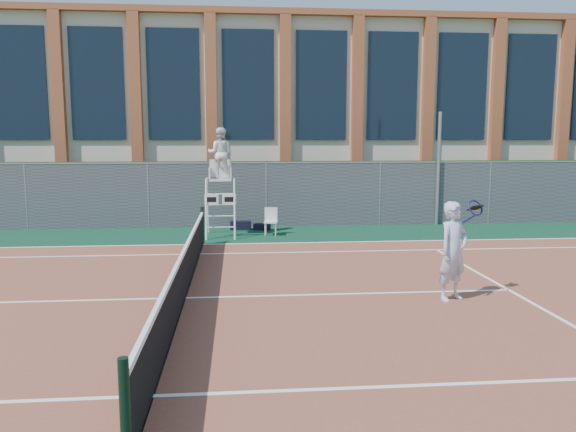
{
  "coord_description": "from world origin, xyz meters",
  "views": [
    {
      "loc": [
        1.04,
        -10.46,
        3.02
      ],
      "look_at": [
        2.24,
        3.0,
        1.16
      ],
      "focal_mm": 35.0,
      "sensor_mm": 36.0,
      "label": 1
    }
  ],
  "objects": [
    {
      "name": "ground",
      "position": [
        0.0,
        0.0,
        0.0
      ],
      "size": [
        120.0,
        120.0,
        0.0
      ],
      "primitive_type": "plane",
      "color": "#233814"
    },
    {
      "name": "apron",
      "position": [
        0.0,
        1.0,
        0.01
      ],
      "size": [
        36.0,
        20.0,
        0.01
      ],
      "primitive_type": "cube",
      "color": "#0B321C",
      "rests_on": "ground"
    },
    {
      "name": "tennis_court",
      "position": [
        0.0,
        0.0,
        0.02
      ],
      "size": [
        23.77,
        10.97,
        0.02
      ],
      "primitive_type": "cube",
      "color": "brown",
      "rests_on": "apron"
    },
    {
      "name": "tennis_net",
      "position": [
        0.0,
        0.0,
        0.54
      ],
      "size": [
        0.1,
        11.3,
        1.1
      ],
      "color": "black",
      "rests_on": "ground"
    },
    {
      "name": "fence",
      "position": [
        0.0,
        8.8,
        1.1
      ],
      "size": [
        40.0,
        0.06,
        2.2
      ],
      "primitive_type": null,
      "color": "#595E60",
      "rests_on": "ground"
    },
    {
      "name": "hedge",
      "position": [
        0.0,
        10.0,
        1.1
      ],
      "size": [
        40.0,
        1.4,
        2.2
      ],
      "primitive_type": "cube",
      "color": "black",
      "rests_on": "ground"
    },
    {
      "name": "building",
      "position": [
        0.0,
        17.95,
        4.15
      ],
      "size": [
        45.0,
        10.6,
        8.22
      ],
      "color": "beige",
      "rests_on": "ground"
    },
    {
      "name": "steel_pole",
      "position": [
        8.04,
        8.7,
        1.98
      ],
      "size": [
        0.12,
        0.12,
        3.96
      ],
      "primitive_type": "cylinder",
      "color": "#9EA0A5",
      "rests_on": "ground"
    },
    {
      "name": "umpire_chair",
      "position": [
        0.49,
        7.05,
        2.49
      ],
      "size": [
        0.95,
        1.46,
        3.41
      ],
      "color": "white",
      "rests_on": "ground"
    },
    {
      "name": "plastic_chair",
      "position": [
        2.05,
        7.03,
        0.52
      ],
      "size": [
        0.45,
        0.45,
        0.87
      ],
      "color": "silver",
      "rests_on": "apron"
    },
    {
      "name": "sports_bag_near",
      "position": [
        1.1,
        8.17,
        0.16
      ],
      "size": [
        0.7,
        0.29,
        0.29
      ],
      "primitive_type": "cube",
      "rotation": [
        0.0,
        0.0,
        -0.02
      ],
      "color": "black",
      "rests_on": "apron"
    },
    {
      "name": "sports_bag_far",
      "position": [
        1.81,
        7.99,
        0.12
      ],
      "size": [
        0.59,
        0.46,
        0.22
      ],
      "primitive_type": "cube",
      "rotation": [
        0.0,
        0.0,
        -0.5
      ],
      "color": "black",
      "rests_on": "apron"
    },
    {
      "name": "tennis_player",
      "position": [
        5.01,
        -0.54,
        0.96
      ],
      "size": [
        1.09,
        0.82,
        1.86
      ],
      "color": "silver",
      "rests_on": "tennis_court"
    }
  ]
}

